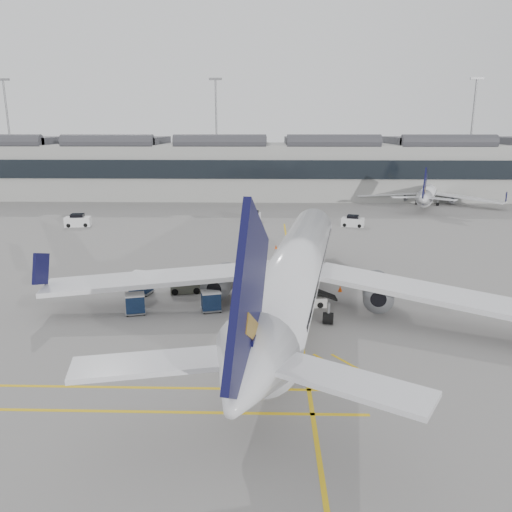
{
  "coord_description": "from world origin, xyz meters",
  "views": [
    {
      "loc": [
        7.65,
        -35.78,
        14.66
      ],
      "look_at": [
        6.56,
        5.0,
        4.0
      ],
      "focal_mm": 35.0,
      "sensor_mm": 36.0,
      "label": 1
    }
  ],
  "objects_px": {
    "ramp_agent_a": "(270,275)",
    "baggage_cart_a": "(211,300)",
    "ramp_agent_b": "(240,290)",
    "pushback_tug": "(185,285)",
    "belt_loader": "(298,298)",
    "airliner_main": "(295,271)"
  },
  "relations": [
    {
      "from": "ramp_agent_a",
      "to": "pushback_tug",
      "type": "height_order",
      "value": "ramp_agent_a"
    },
    {
      "from": "baggage_cart_a",
      "to": "pushback_tug",
      "type": "bearing_deg",
      "value": 106.38
    },
    {
      "from": "belt_loader",
      "to": "baggage_cart_a",
      "type": "xyz_separation_m",
      "value": [
        -7.21,
        -1.67,
        0.28
      ]
    },
    {
      "from": "belt_loader",
      "to": "ramp_agent_a",
      "type": "bearing_deg",
      "value": 110.39
    },
    {
      "from": "ramp_agent_a",
      "to": "baggage_cart_a",
      "type": "bearing_deg",
      "value": -157.15
    },
    {
      "from": "belt_loader",
      "to": "ramp_agent_b",
      "type": "xyz_separation_m",
      "value": [
        -4.99,
        1.1,
        0.26
      ]
    },
    {
      "from": "ramp_agent_a",
      "to": "ramp_agent_b",
      "type": "height_order",
      "value": "ramp_agent_a"
    },
    {
      "from": "ramp_agent_b",
      "to": "pushback_tug",
      "type": "bearing_deg",
      "value": -21.43
    },
    {
      "from": "ramp_agent_a",
      "to": "belt_loader",
      "type": "bearing_deg",
      "value": -99.43
    },
    {
      "from": "belt_loader",
      "to": "ramp_agent_a",
      "type": "xyz_separation_m",
      "value": [
        -2.4,
        5.46,
        0.37
      ]
    },
    {
      "from": "baggage_cart_a",
      "to": "pushback_tug",
      "type": "relative_size",
      "value": 0.64
    },
    {
      "from": "airliner_main",
      "to": "pushback_tug",
      "type": "xyz_separation_m",
      "value": [
        -9.69,
        4.74,
        -2.82
      ]
    },
    {
      "from": "belt_loader",
      "to": "ramp_agent_b",
      "type": "distance_m",
      "value": 5.12
    },
    {
      "from": "ramp_agent_b",
      "to": "baggage_cart_a",
      "type": "bearing_deg",
      "value": 51.21
    },
    {
      "from": "baggage_cart_a",
      "to": "pushback_tug",
      "type": "distance_m",
      "value": 5.58
    },
    {
      "from": "airliner_main",
      "to": "pushback_tug",
      "type": "relative_size",
      "value": 15.0
    },
    {
      "from": "ramp_agent_b",
      "to": "pushback_tug",
      "type": "distance_m",
      "value": 5.5
    },
    {
      "from": "belt_loader",
      "to": "pushback_tug",
      "type": "distance_m",
      "value": 10.57
    },
    {
      "from": "airliner_main",
      "to": "ramp_agent_a",
      "type": "xyz_separation_m",
      "value": [
        -1.98,
        7.11,
        -2.49
      ]
    },
    {
      "from": "ramp_agent_b",
      "to": "pushback_tug",
      "type": "relative_size",
      "value": 0.61
    },
    {
      "from": "belt_loader",
      "to": "pushback_tug",
      "type": "height_order",
      "value": "belt_loader"
    },
    {
      "from": "belt_loader",
      "to": "ramp_agent_b",
      "type": "height_order",
      "value": "belt_loader"
    }
  ]
}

